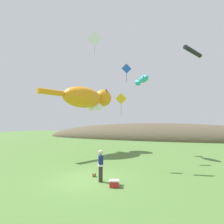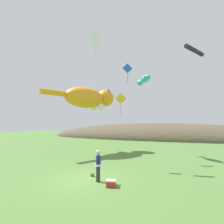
# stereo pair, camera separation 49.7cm
# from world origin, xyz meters

# --- Properties ---
(ground_plane) EXTENTS (120.00, 120.00, 0.00)m
(ground_plane) POSITION_xyz_m (0.00, 0.00, 0.00)
(ground_plane) COLOR #517A38
(distant_hill_ridge) EXTENTS (53.99, 14.34, 6.90)m
(distant_hill_ridge) POSITION_xyz_m (0.00, 30.89, 0.00)
(distant_hill_ridge) COLOR brown
(distant_hill_ridge) RESTS_ON ground
(festival_attendant) EXTENTS (0.44, 0.49, 1.77)m
(festival_attendant) POSITION_xyz_m (0.81, -0.15, 0.95)
(festival_attendant) COLOR #332D28
(festival_attendant) RESTS_ON ground
(kite_spool) EXTENTS (0.15, 0.22, 0.22)m
(kite_spool) POSITION_xyz_m (0.05, 0.60, 0.11)
(kite_spool) COLOR olive
(kite_spool) RESTS_ON ground
(picnic_cooler) EXTENTS (0.56, 0.46, 0.36)m
(picnic_cooler) POSITION_xyz_m (1.81, -0.66, 0.18)
(picnic_cooler) COLOR red
(picnic_cooler) RESTS_ON ground
(kite_giant_cat) EXTENTS (5.05, 8.87, 2.91)m
(kite_giant_cat) POSITION_xyz_m (-5.06, 9.21, 6.41)
(kite_giant_cat) COLOR orange
(kite_fish_windsock) EXTENTS (2.15, 2.78, 0.86)m
(kite_fish_windsock) POSITION_xyz_m (1.51, 9.92, 8.27)
(kite_fish_windsock) COLOR #33B2CC
(kite_tube_streamer) EXTENTS (1.76, 2.73, 0.44)m
(kite_tube_streamer) POSITION_xyz_m (6.51, 6.90, 9.59)
(kite_tube_streamer) COLOR black
(kite_diamond_white) EXTENTS (1.30, 0.47, 2.27)m
(kite_diamond_white) POSITION_xyz_m (-1.71, 4.18, 10.93)
(kite_diamond_white) COLOR white
(kite_diamond_gold) EXTENTS (0.80, 0.44, 1.80)m
(kite_diamond_gold) POSITION_xyz_m (0.90, 3.64, 5.26)
(kite_diamond_gold) COLOR yellow
(kite_diamond_blue) EXTENTS (0.88, 0.54, 1.92)m
(kite_diamond_blue) POSITION_xyz_m (0.43, 7.07, 8.79)
(kite_diamond_blue) COLOR blue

